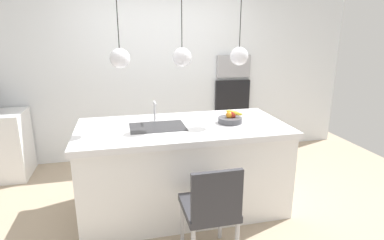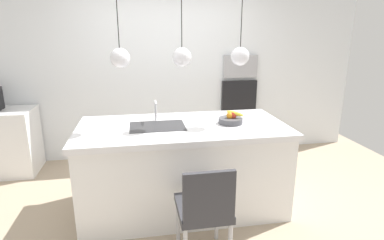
{
  "view_description": "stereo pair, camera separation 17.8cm",
  "coord_description": "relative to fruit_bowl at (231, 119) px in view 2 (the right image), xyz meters",
  "views": [
    {
      "loc": [
        -0.61,
        -3.03,
        1.87
      ],
      "look_at": [
        0.1,
        0.0,
        0.99
      ],
      "focal_mm": 29.12,
      "sensor_mm": 36.0,
      "label": 1
    },
    {
      "loc": [
        -0.44,
        -3.07,
        1.87
      ],
      "look_at": [
        0.1,
        0.0,
        0.99
      ],
      "focal_mm": 29.12,
      "sensor_mm": 36.0,
      "label": 2
    }
  ],
  "objects": [
    {
      "name": "pendant_light_right",
      "position": [
        0.08,
        0.03,
        0.65
      ],
      "size": [
        0.19,
        0.19,
        0.79
      ],
      "color": "silver"
    },
    {
      "name": "chair_near",
      "position": [
        -0.47,
        -0.87,
        -0.48
      ],
      "size": [
        0.42,
        0.48,
        0.89
      ],
      "color": "#333338",
      "rests_on": "ground"
    },
    {
      "name": "sink_basin",
      "position": [
        -0.77,
        0.03,
        -0.05
      ],
      "size": [
        0.56,
        0.4,
        0.02
      ],
      "primitive_type": "cube",
      "color": "#2D2D30",
      "rests_on": "kitchen_island"
    },
    {
      "name": "pendant_light_left",
      "position": [
        -1.11,
        0.03,
        0.65
      ],
      "size": [
        0.19,
        0.19,
        0.79
      ],
      "color": "silver"
    },
    {
      "name": "faucet",
      "position": [
        -0.77,
        0.24,
        0.09
      ],
      "size": [
        0.02,
        0.17,
        0.22
      ],
      "color": "silver",
      "rests_on": "kitchen_island"
    },
    {
      "name": "floor",
      "position": [
        -0.51,
        0.03,
        -0.99
      ],
      "size": [
        6.6,
        6.6,
        0.0
      ],
      "primitive_type": "plane",
      "color": "tan",
      "rests_on": "ground"
    },
    {
      "name": "microwave",
      "position": [
        0.62,
        1.61,
        0.37
      ],
      "size": [
        0.54,
        0.08,
        0.34
      ],
      "primitive_type": "cube",
      "color": "#9E9EA3",
      "rests_on": "back_wall"
    },
    {
      "name": "fruit_bowl",
      "position": [
        0.0,
        0.0,
        0.0
      ],
      "size": [
        0.26,
        0.25,
        0.15
      ],
      "color": "#4C4C51",
      "rests_on": "kitchen_island"
    },
    {
      "name": "back_wall",
      "position": [
        -0.51,
        1.68,
        0.31
      ],
      "size": [
        6.0,
        0.1,
        2.6
      ],
      "primitive_type": "cube",
      "color": "white",
      "rests_on": "ground"
    },
    {
      "name": "pendant_light_center",
      "position": [
        -0.51,
        0.03,
        0.65
      ],
      "size": [
        0.19,
        0.19,
        0.79
      ],
      "color": "silver"
    },
    {
      "name": "kitchen_island",
      "position": [
        -0.51,
        0.03,
        -0.52
      ],
      "size": [
        2.15,
        1.06,
        0.94
      ],
      "color": "white",
      "rests_on": "ground"
    },
    {
      "name": "oven",
      "position": [
        0.62,
        1.61,
        -0.13
      ],
      "size": [
        0.56,
        0.08,
        0.56
      ],
      "primitive_type": "cube",
      "color": "black",
      "rests_on": "back_wall"
    }
  ]
}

